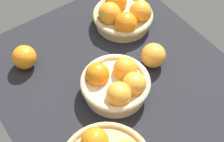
% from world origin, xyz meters
% --- Properties ---
extents(market_tray, '(0.84, 0.72, 0.03)m').
position_xyz_m(market_tray, '(0.00, 0.00, 0.01)').
color(market_tray, black).
rests_on(market_tray, ground).
extents(basket_center, '(0.21, 0.21, 0.10)m').
position_xyz_m(basket_center, '(-0.02, 0.03, 0.08)').
color(basket_center, '#D3BC8C').
rests_on(basket_center, market_tray).
extents(basket_near_right, '(0.21, 0.21, 0.10)m').
position_xyz_m(basket_near_right, '(0.21, -0.17, 0.07)').
color(basket_near_right, tan).
rests_on(basket_near_right, market_tray).
extents(loose_orange_front_gap, '(0.08, 0.08, 0.08)m').
position_xyz_m(loose_orange_front_gap, '(0.01, -0.14, 0.07)').
color(loose_orange_front_gap, '#F49E33').
rests_on(loose_orange_front_gap, market_tray).
extents(loose_orange_back_gap, '(0.08, 0.08, 0.08)m').
position_xyz_m(loose_orange_back_gap, '(0.24, 0.20, 0.07)').
color(loose_orange_back_gap, orange).
rests_on(loose_orange_back_gap, market_tray).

